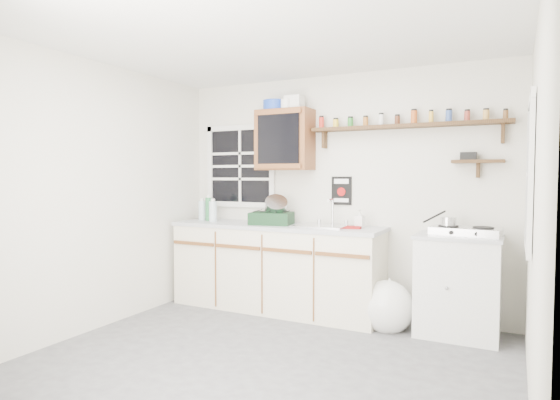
{
  "coord_description": "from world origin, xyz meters",
  "views": [
    {
      "loc": [
        1.7,
        -3.11,
        1.44
      ],
      "look_at": [
        -0.15,
        0.55,
        1.23
      ],
      "focal_mm": 30.0,
      "sensor_mm": 36.0,
      "label": 1
    }
  ],
  "objects": [
    {
      "name": "soap_bottle",
      "position": [
        0.31,
        1.38,
        1.01
      ],
      "size": [
        0.09,
        0.09,
        0.18
      ],
      "primitive_type": "imported",
      "rotation": [
        0.0,
        0.0,
        -0.07
      ],
      "color": "silver",
      "rests_on": "main_cabinet"
    },
    {
      "name": "room",
      "position": [
        0.0,
        0.0,
        1.25
      ],
      "size": [
        3.64,
        3.24,
        2.54
      ],
      "color": "#48484A",
      "rests_on": "ground"
    },
    {
      "name": "upper_cabinet",
      "position": [
        -0.55,
        1.44,
        1.82
      ],
      "size": [
        0.6,
        0.32,
        0.65
      ],
      "color": "brown",
      "rests_on": "wall_back"
    },
    {
      "name": "saucepan",
      "position": [
        1.15,
        1.31,
        1.03
      ],
      "size": [
        0.32,
        0.22,
        0.15
      ],
      "rotation": [
        0.0,
        0.0,
        -0.63
      ],
      "color": "silver",
      "rests_on": "hotplate"
    },
    {
      "name": "rag",
      "position": [
        0.28,
        1.3,
        0.93
      ],
      "size": [
        0.17,
        0.15,
        0.02
      ],
      "primitive_type": "cube",
      "rotation": [
        0.0,
        0.0,
        0.13
      ],
      "color": "maroon",
      "rests_on": "main_cabinet"
    },
    {
      "name": "spice_shelf",
      "position": [
        0.72,
        1.51,
        1.93
      ],
      "size": [
        1.91,
        0.18,
        0.35
      ],
      "color": "#311D0D",
      "rests_on": "wall_back"
    },
    {
      "name": "warning_sign",
      "position": [
        0.05,
        1.59,
        1.28
      ],
      "size": [
        0.22,
        0.02,
        0.3
      ],
      "color": "black",
      "rests_on": "wall_back"
    },
    {
      "name": "sink",
      "position": [
        -0.05,
        1.3,
        0.93
      ],
      "size": [
        0.52,
        0.44,
        0.29
      ],
      "color": "silver",
      "rests_on": "main_cabinet"
    },
    {
      "name": "right_cabinet",
      "position": [
        1.25,
        1.32,
        0.46
      ],
      "size": [
        0.73,
        0.57,
        0.91
      ],
      "color": "silver",
      "rests_on": "floor"
    },
    {
      "name": "window_back",
      "position": [
        -1.2,
        1.59,
        1.55
      ],
      "size": [
        0.93,
        0.03,
        0.98
      ],
      "color": "black",
      "rests_on": "wall_back"
    },
    {
      "name": "water_bottles",
      "position": [
        -1.46,
        1.3,
        1.04
      ],
      "size": [
        0.29,
        0.16,
        0.3
      ],
      "color": "silver",
      "rests_on": "main_cabinet"
    },
    {
      "name": "hotplate",
      "position": [
        1.31,
        1.3,
        0.95
      ],
      "size": [
        0.6,
        0.36,
        0.08
      ],
      "rotation": [
        0.0,
        0.0,
        -0.09
      ],
      "color": "silver",
      "rests_on": "right_cabinet"
    },
    {
      "name": "secondary_shelf",
      "position": [
        1.36,
        1.52,
        1.58
      ],
      "size": [
        0.45,
        0.16,
        0.24
      ],
      "color": "#311D0D",
      "rests_on": "wall_back"
    },
    {
      "name": "window_right",
      "position": [
        1.79,
        0.55,
        1.45
      ],
      "size": [
        0.03,
        0.78,
        1.08
      ],
      "color": "black",
      "rests_on": "wall_back"
    },
    {
      "name": "dish_rack",
      "position": [
        -0.61,
        1.28,
        1.02
      ],
      "size": [
        0.49,
        0.4,
        0.32
      ],
      "rotation": [
        0.0,
        0.0,
        0.2
      ],
      "color": "black",
      "rests_on": "main_cabinet"
    },
    {
      "name": "main_cabinet",
      "position": [
        -0.58,
        1.3,
        0.46
      ],
      "size": [
        2.31,
        0.63,
        0.92
      ],
      "color": "beige",
      "rests_on": "floor"
    },
    {
      "name": "upper_cabinet_clutter",
      "position": [
        -0.58,
        1.44,
        2.21
      ],
      "size": [
        0.45,
        0.24,
        0.14
      ],
      "color": "#1A3CAC",
      "rests_on": "upper_cabinet"
    },
    {
      "name": "trash_bag",
      "position": [
        0.65,
        1.18,
        0.22
      ],
      "size": [
        0.45,
        0.41,
        0.51
      ],
      "color": "silver",
      "rests_on": "floor"
    }
  ]
}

